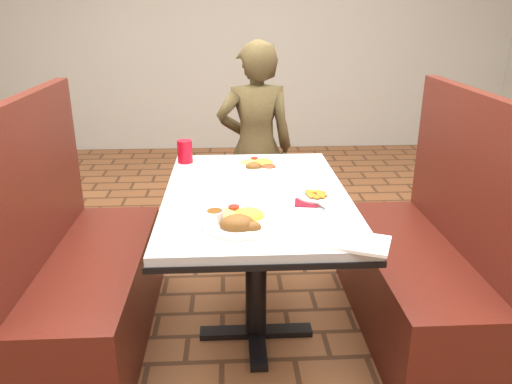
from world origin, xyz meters
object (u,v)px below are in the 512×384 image
booth_bench_right (422,271)px  diner_person (256,148)px  booth_bench_left (84,280)px  far_dinner_plate (259,163)px  red_tumbler (185,151)px  near_dinner_plate (238,217)px  plantain_plate (316,195)px  dining_table (256,212)px

booth_bench_right → diner_person: bearing=126.2°
booth_bench_left → far_dinner_plate: bearing=23.4°
far_dinner_plate → red_tumbler: 0.40m
near_dinner_plate → plantain_plate: (0.34, 0.27, -0.02)m
plantain_plate → red_tumbler: (-0.60, 0.55, 0.05)m
dining_table → red_tumbler: bearing=126.4°
diner_person → far_dinner_plate: diner_person is taller
near_dinner_plate → plantain_plate: bearing=38.4°
booth_bench_left → red_tumbler: booth_bench_left is taller
booth_bench_left → near_dinner_plate: bearing=-26.1°
booth_bench_right → plantain_plate: size_ratio=7.48×
booth_bench_left → booth_bench_right: same height
dining_table → diner_person: 1.02m
dining_table → booth_bench_right: (0.80, 0.00, -0.32)m
dining_table → red_tumbler: 0.60m
far_dinner_plate → booth_bench_right: bearing=-25.2°
booth_bench_left → near_dinner_plate: size_ratio=4.03×
near_dinner_plate → far_dinner_plate: bearing=80.6°
dining_table → diner_person: bearing=87.0°
booth_bench_right → plantain_plate: (-0.55, -0.08, 0.43)m
diner_person → near_dinner_plate: diner_person is taller
near_dinner_plate → red_tumbler: red_tumbler is taller
plantain_plate → far_dinner_plate: bearing=116.3°
plantain_plate → near_dinner_plate: bearing=-141.6°
dining_table → booth_bench_right: bearing=0.0°
diner_person → plantain_plate: (0.20, -1.10, 0.09)m
booth_bench_right → far_dinner_plate: bearing=154.8°
diner_person → far_dinner_plate: bearing=83.9°
booth_bench_right → booth_bench_left: bearing=180.0°
booth_bench_right → red_tumbler: bearing=157.6°
diner_person → red_tumbler: 0.69m
dining_table → red_tumbler: red_tumbler is taller
booth_bench_right → plantain_plate: bearing=-171.4°
booth_bench_right → red_tumbler: (-1.15, 0.47, 0.48)m
far_dinner_plate → plantain_plate: bearing=-63.7°
diner_person → near_dinner_plate: 1.38m
diner_person → far_dinner_plate: 0.67m
booth_bench_right → far_dinner_plate: size_ratio=4.94×
far_dinner_plate → red_tumbler: (-0.38, 0.11, 0.04)m
dining_table → booth_bench_left: (-0.80, 0.00, -0.32)m
diner_person → near_dinner_plate: bearing=79.9°
booth_bench_left → diner_person: (0.85, 1.02, 0.34)m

